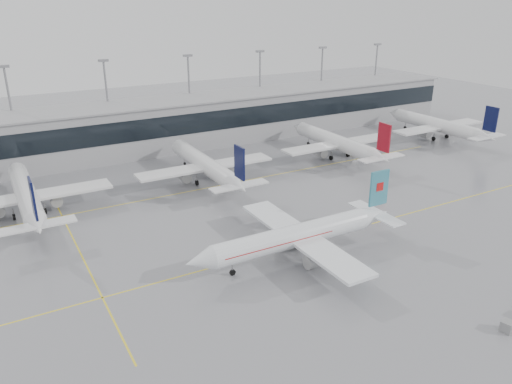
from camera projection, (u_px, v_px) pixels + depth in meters
ground at (293, 245)px, 79.20m from camera, size 320.00×320.00×0.00m
taxi_line_main at (293, 245)px, 79.20m from camera, size 120.00×0.25×0.01m
taxi_line_north at (213, 187)px, 103.49m from camera, size 120.00×0.25×0.01m
taxi_line_cross at (79, 250)px, 77.60m from camera, size 0.25×60.00×0.01m
terminal at (160, 126)px, 127.20m from camera, size 180.00×15.00×12.00m
terminal_glass at (170, 126)px, 120.54m from camera, size 180.00×0.20×5.00m
terminal_roof at (158, 102)px, 124.93m from camera, size 182.00×16.00×0.40m
light_masts at (150, 93)px, 129.37m from camera, size 156.40×1.00×22.60m
air_canada_jet at (300, 235)px, 74.62m from camera, size 35.82×28.41×11.22m
parked_jet_b at (26, 195)px, 89.08m from camera, size 29.64×36.96×11.72m
parked_jet_c at (205, 165)px, 105.12m from camera, size 29.64×36.96×11.72m
parked_jet_d at (337, 143)px, 121.15m from camera, size 29.64×36.96×11.72m
parked_jet_e at (438, 125)px, 137.19m from camera, size 29.64×36.96×11.72m
gse_unit at (507, 326)px, 58.66m from camera, size 1.66×1.58×1.39m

